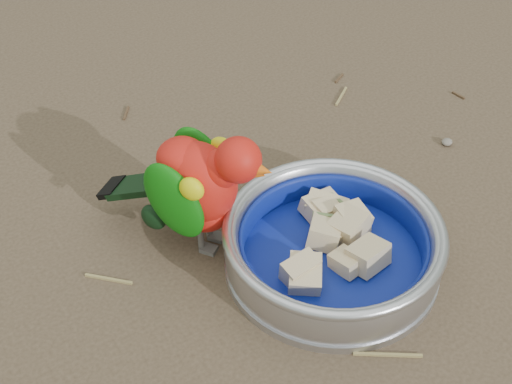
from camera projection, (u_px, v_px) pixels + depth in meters
ground at (314, 311)px, 0.76m from camera, size 60.00×60.00×0.00m
food_bowl at (331, 261)px, 0.80m from camera, size 0.24×0.24×0.02m
bowl_wall at (333, 243)px, 0.78m from camera, size 0.24×0.24×0.04m
fruit_wedges at (333, 247)px, 0.78m from camera, size 0.14×0.14×0.03m
lory_parrot at (199, 192)px, 0.78m from camera, size 0.18×0.21×0.16m
ground_debris at (263, 287)px, 0.78m from camera, size 0.90×0.80×0.01m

